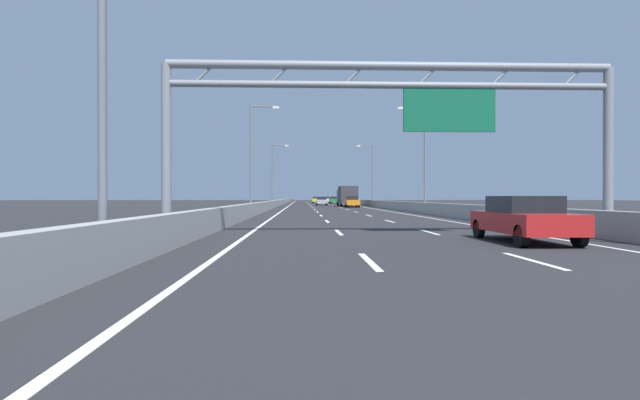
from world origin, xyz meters
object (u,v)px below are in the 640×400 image
red_car (524,218)px  box_truck (347,195)px  sign_gantry (398,103)px  streetlamp_left_mid (254,151)px  streetlamp_left_far (274,171)px  yellow_car (316,200)px  streetlamp_right_far (371,171)px  white_car (329,200)px  orange_car (352,202)px  streetlamp_right_mid (422,152)px  silver_car (322,201)px  streetlamp_left_near (113,18)px  green_car (334,200)px

red_car → box_truck: box_truck is taller
sign_gantry → streetlamp_left_mid: streetlamp_left_mid is taller
sign_gantry → streetlamp_left_mid: (-7.74, 26.08, 0.54)m
streetlamp_left_far → yellow_car: bearing=78.7°
streetlamp_left_mid → streetlamp_left_far: 33.05m
streetlamp_right_far → yellow_car: streetlamp_right_far is taller
sign_gantry → white_car: (3.21, 105.98, -4.09)m
box_truck → red_car: bearing=-90.0°
streetlamp_right_far → orange_car: bearing=-111.7°
streetlamp_left_mid → yellow_car: (7.59, 70.94, -4.64)m
streetlamp_left_mid → streetlamp_right_far: size_ratio=1.00×
yellow_car → box_truck: size_ratio=0.47×
streetlamp_right_mid → silver_car: (-7.32, 40.70, -4.66)m
streetlamp_right_far → box_truck: size_ratio=1.06×
box_truck → orange_car: bearing=-90.6°
streetlamp_right_far → box_truck: bearing=-160.7°
streetlamp_right_mid → streetlamp_left_near: bearing=-114.3°
sign_gantry → streetlamp_left_far: size_ratio=1.75×
streetlamp_left_mid → box_truck: bearing=70.7°
green_car → yellow_car: bearing=111.2°
orange_car → yellow_car: size_ratio=1.00×
streetlamp_left_mid → silver_car: size_ratio=2.25×
white_car → green_car: bearing=-89.8°
green_car → silver_car: green_car is taller
orange_car → box_truck: bearing=89.4°
yellow_car → white_car: bearing=69.4°
sign_gantry → streetlamp_right_mid: 27.06m
streetlamp_left_near → silver_car: (7.61, 73.76, -4.66)m
streetlamp_left_far → white_car: size_ratio=2.18×
white_car → silver_car: 39.33m
red_car → streetlamp_left_far: bearing=100.2°
streetlamp_right_mid → white_car: bearing=92.9°
streetlamp_left_near → streetlamp_left_mid: same height
sign_gantry → green_car: sign_gantry is taller
yellow_car → box_truck: (3.50, -39.22, 0.89)m
silver_car → streetlamp_left_far: bearing=-134.8°
streetlamp_left_near → streetlamp_left_far: size_ratio=1.00×
red_car → green_car: bearing=90.1°
silver_car → orange_car: bearing=-79.0°
silver_car → box_truck: bearing=-68.8°
red_car → box_truck: bearing=90.0°
streetlamp_right_mid → silver_car: streetlamp_right_mid is taller
streetlamp_right_far → box_truck: 5.53m
green_car → box_truck: 30.38m
box_truck → white_car: bearing=90.2°
red_car → streetlamp_right_far: bearing=86.5°
sign_gantry → silver_car: sign_gantry is taller
streetlamp_right_far → red_car: (-3.81, -62.02, -4.65)m
red_car → streetlamp_right_mid: bearing=82.5°
streetlamp_left_far → white_car: 48.33m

